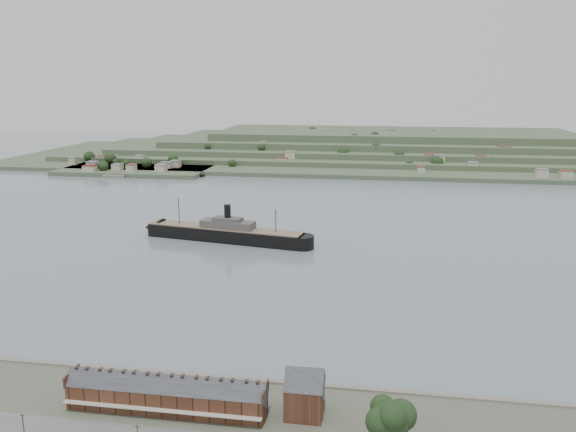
# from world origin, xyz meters

# --- Properties ---
(ground) EXTENTS (1400.00, 1400.00, 0.00)m
(ground) POSITION_xyz_m (0.00, 0.00, 0.00)
(ground) COLOR slate
(ground) RESTS_ON ground
(terrace_row) EXTENTS (55.60, 9.80, 11.07)m
(terrace_row) POSITION_xyz_m (-10.00, -168.02, 6.84)
(terrace_row) COLOR #442618
(terrace_row) RESTS_ON ground
(gabled_building) EXTENTS (10.40, 10.18, 14.09)m
(gabled_building) POSITION_xyz_m (27.50, -164.00, 8.19)
(gabled_building) COLOR #442618
(gabled_building) RESTS_ON ground
(far_peninsula) EXTENTS (760.00, 309.00, 30.00)m
(far_peninsula) POSITION_xyz_m (27.91, 393.10, 11.88)
(far_peninsula) COLOR #3C4E34
(far_peninsula) RESTS_ON ground
(steamship) EXTENTS (107.25, 30.44, 25.87)m
(steamship) POSITION_xyz_m (-43.42, 6.28, 4.78)
(steamship) COLOR black
(steamship) RESTS_ON ground
(ferry_west) EXTENTS (17.64, 7.23, 6.42)m
(ferry_west) POSITION_xyz_m (-129.70, 225.00, 1.55)
(ferry_west) COLOR black
(ferry_west) RESTS_ON ground
(fig_tree) EXTENTS (12.47, 10.80, 13.92)m
(fig_tree) POSITION_xyz_m (49.97, -175.92, 10.50)
(fig_tree) COLOR #402A1D
(fig_tree) RESTS_ON ground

